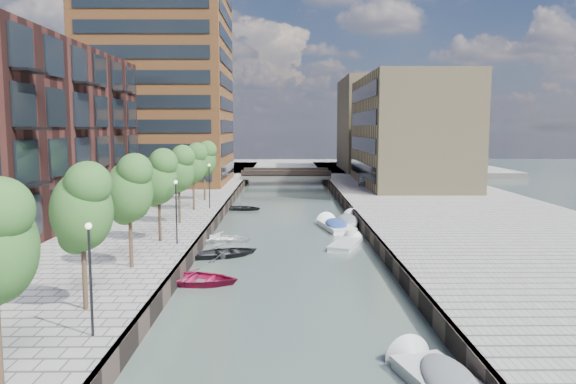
{
  "coord_description": "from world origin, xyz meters",
  "views": [
    {
      "loc": [
        -0.31,
        -11.5,
        8.45
      ],
      "look_at": [
        0.0,
        31.49,
        3.5
      ],
      "focal_mm": 35.0,
      "sensor_mm": 36.0,
      "label": 1
    }
  ],
  "objects_px": {
    "sloop_1": "(225,256)",
    "sloop_4": "(241,210)",
    "motorboat_2": "(347,244)",
    "motorboat_3": "(334,226)",
    "tree_4": "(179,168)",
    "tree_6": "(204,158)",
    "motorboat_4": "(349,221)",
    "tree_2": "(129,187)",
    "motorboat_1": "(443,383)",
    "car": "(363,181)",
    "bridge": "(286,175)",
    "sloop_3": "(220,242)",
    "tree_3": "(159,176)",
    "tree_5": "(193,163)",
    "sloop_2": "(195,284)",
    "tree_1": "(82,206)"
  },
  "relations": [
    {
      "from": "sloop_1",
      "to": "car",
      "type": "xyz_separation_m",
      "value": [
        14.2,
        35.88,
        1.59
      ]
    },
    {
      "from": "sloop_1",
      "to": "sloop_4",
      "type": "distance_m",
      "value": 20.98
    },
    {
      "from": "tree_6",
      "to": "sloop_4",
      "type": "height_order",
      "value": "tree_6"
    },
    {
      "from": "tree_3",
      "to": "tree_6",
      "type": "bearing_deg",
      "value": 90.0
    },
    {
      "from": "tree_2",
      "to": "motorboat_4",
      "type": "xyz_separation_m",
      "value": [
        13.91,
        19.19,
        -5.08
      ]
    },
    {
      "from": "motorboat_3",
      "to": "tree_2",
      "type": "bearing_deg",
      "value": -126.1
    },
    {
      "from": "tree_4",
      "to": "tree_6",
      "type": "bearing_deg",
      "value": 90.0
    },
    {
      "from": "motorboat_1",
      "to": "motorboat_2",
      "type": "bearing_deg",
      "value": 91.5
    },
    {
      "from": "tree_5",
      "to": "motorboat_3",
      "type": "bearing_deg",
      "value": -17.78
    },
    {
      "from": "tree_3",
      "to": "motorboat_1",
      "type": "bearing_deg",
      "value": -55.25
    },
    {
      "from": "sloop_2",
      "to": "sloop_4",
      "type": "relative_size",
      "value": 1.15
    },
    {
      "from": "tree_2",
      "to": "tree_4",
      "type": "height_order",
      "value": "same"
    },
    {
      "from": "tree_1",
      "to": "motorboat_1",
      "type": "xyz_separation_m",
      "value": [
        13.33,
        -5.21,
        -5.09
      ]
    },
    {
      "from": "tree_2",
      "to": "sloop_3",
      "type": "distance_m",
      "value": 13.09
    },
    {
      "from": "tree_2",
      "to": "sloop_1",
      "type": "xyz_separation_m",
      "value": [
        4.29,
        6.84,
        -5.31
      ]
    },
    {
      "from": "motorboat_2",
      "to": "motorboat_4",
      "type": "distance_m",
      "value": 9.12
    },
    {
      "from": "bridge",
      "to": "sloop_2",
      "type": "height_order",
      "value": "bridge"
    },
    {
      "from": "tree_6",
      "to": "sloop_3",
      "type": "bearing_deg",
      "value": -78.17
    },
    {
      "from": "tree_1",
      "to": "tree_4",
      "type": "relative_size",
      "value": 1.0
    },
    {
      "from": "sloop_1",
      "to": "motorboat_3",
      "type": "bearing_deg",
      "value": -61.68
    },
    {
      "from": "sloop_4",
      "to": "motorboat_4",
      "type": "bearing_deg",
      "value": -116.32
    },
    {
      "from": "sloop_1",
      "to": "sloop_3",
      "type": "distance_m",
      "value": 4.69
    },
    {
      "from": "tree_2",
      "to": "tree_5",
      "type": "bearing_deg",
      "value": 90.0
    },
    {
      "from": "tree_6",
      "to": "motorboat_4",
      "type": "distance_m",
      "value": 17.24
    },
    {
      "from": "tree_6",
      "to": "motorboat_4",
      "type": "xyz_separation_m",
      "value": [
        13.91,
        -8.81,
        -5.08
      ]
    },
    {
      "from": "tree_6",
      "to": "motorboat_4",
      "type": "bearing_deg",
      "value": -32.35
    },
    {
      "from": "bridge",
      "to": "sloop_3",
      "type": "height_order",
      "value": "bridge"
    },
    {
      "from": "sloop_3",
      "to": "sloop_4",
      "type": "xyz_separation_m",
      "value": [
        0.29,
        16.35,
        0.0
      ]
    },
    {
      "from": "sloop_3",
      "to": "tree_5",
      "type": "bearing_deg",
      "value": 26.81
    },
    {
      "from": "tree_2",
      "to": "motorboat_2",
      "type": "relative_size",
      "value": 1.24
    },
    {
      "from": "tree_1",
      "to": "tree_3",
      "type": "height_order",
      "value": "same"
    },
    {
      "from": "tree_6",
      "to": "sloop_2",
      "type": "distance_m",
      "value": 28.44
    },
    {
      "from": "sloop_4",
      "to": "motorboat_2",
      "type": "xyz_separation_m",
      "value": [
        8.99,
        -17.66,
        0.09
      ]
    },
    {
      "from": "tree_2",
      "to": "car",
      "type": "relative_size",
      "value": 1.72
    },
    {
      "from": "tree_6",
      "to": "motorboat_3",
      "type": "height_order",
      "value": "tree_6"
    },
    {
      "from": "bridge",
      "to": "tree_3",
      "type": "relative_size",
      "value": 2.18
    },
    {
      "from": "tree_5",
      "to": "tree_6",
      "type": "distance_m",
      "value": 7.0
    },
    {
      "from": "tree_6",
      "to": "motorboat_2",
      "type": "distance_m",
      "value": 22.55
    },
    {
      "from": "motorboat_1",
      "to": "motorboat_3",
      "type": "relative_size",
      "value": 0.96
    },
    {
      "from": "motorboat_1",
      "to": "tree_3",
      "type": "bearing_deg",
      "value": 124.75
    },
    {
      "from": "tree_4",
      "to": "sloop_1",
      "type": "bearing_deg",
      "value": -59.06
    },
    {
      "from": "motorboat_2",
      "to": "motorboat_3",
      "type": "distance_m",
      "value": 6.88
    },
    {
      "from": "sloop_1",
      "to": "sloop_3",
      "type": "relative_size",
      "value": 0.99
    },
    {
      "from": "motorboat_2",
      "to": "car",
      "type": "bearing_deg",
      "value": 79.98
    },
    {
      "from": "tree_2",
      "to": "car",
      "type": "xyz_separation_m",
      "value": [
        18.5,
        42.72,
        -3.72
      ]
    },
    {
      "from": "motorboat_3",
      "to": "car",
      "type": "relative_size",
      "value": 1.71
    },
    {
      "from": "tree_6",
      "to": "motorboat_1",
      "type": "xyz_separation_m",
      "value": [
        13.33,
        -40.21,
        -5.09
      ]
    },
    {
      "from": "sloop_4",
      "to": "tree_6",
      "type": "bearing_deg",
      "value": 101.02
    },
    {
      "from": "motorboat_1",
      "to": "car",
      "type": "distance_m",
      "value": 55.19
    },
    {
      "from": "tree_4",
      "to": "car",
      "type": "height_order",
      "value": "tree_4"
    }
  ]
}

